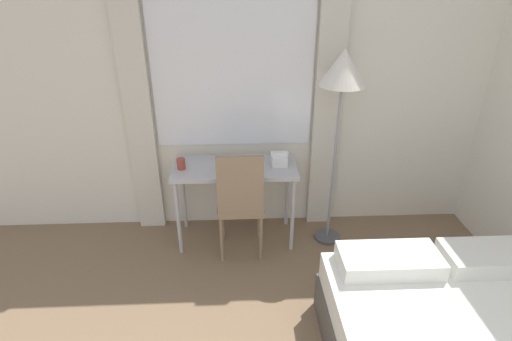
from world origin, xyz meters
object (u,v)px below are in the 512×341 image
telephone (279,159)px  mug (181,164)px  standing_lamp (342,78)px  desk_chair (241,199)px  book (241,166)px  desk (235,174)px

telephone → mug: telephone is taller
standing_lamp → telephone: standing_lamp is taller
desk_chair → standing_lamp: standing_lamp is taller
book → standing_lamp: bearing=-0.9°
telephone → book: telephone is taller
desk → mug: size_ratio=11.30×
desk_chair → mug: size_ratio=10.57×
desk → book: book is taller
desk → telephone: (0.39, 0.02, 0.13)m
book → mug: mug is taller
standing_lamp → book: bearing=179.1°
desk → book: size_ratio=4.50×
standing_lamp → book: size_ratio=7.34×
standing_lamp → telephone: (-0.47, 0.07, -0.73)m
desk → mug: (-0.46, -0.04, 0.13)m
desk_chair → standing_lamp: size_ratio=0.57×
standing_lamp → telephone: bearing=171.5°
telephone → book: 0.34m
desk_chair → book: size_ratio=4.21×
desk_chair → telephone: bearing=36.7°
standing_lamp → book: 1.12m
book → mug: (-0.52, 0.00, 0.04)m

